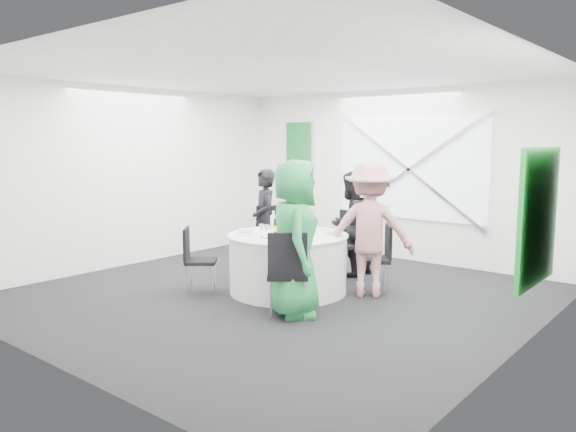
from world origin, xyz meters
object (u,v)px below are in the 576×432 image
Objects in this scene: chair_back at (346,238)px; chair_front_left at (195,255)px; chair_back_right at (380,253)px; chair_front_right at (288,268)px; green_water_bottle at (300,225)px; person_woman_pink at (370,229)px; banquet_table at (288,263)px; person_man_back at (351,224)px; clear_water_bottle at (273,224)px; person_woman_green at (295,239)px; chair_back_left at (272,234)px; person_man_back_left at (264,221)px.

chair_front_left is (-1.02, -1.99, -0.07)m from chair_back.
chair_front_left is (-1.84, -1.53, -0.02)m from chair_back_right.
chair_front_right is 3.29× the size of green_water_bottle.
chair_front_left is (-1.62, 0.09, -0.09)m from chair_front_right.
person_woman_pink reaches higher than chair_front_left.
person_woman_pink is (0.92, 0.50, 0.47)m from banquet_table.
person_man_back reaches higher than chair_front_right.
clear_water_bottle is (0.66, 0.79, 0.38)m from chair_front_left.
person_man_back reaches higher than banquet_table.
chair_front_right is at bearing 143.85° from person_woman_green.
green_water_bottle is 0.38m from clear_water_bottle.
person_man_back_left is (-0.18, 0.03, 0.18)m from chair_back_left.
banquet_table is 1.31m from person_man_back_left.
banquet_table is at bearing -90.00° from chair_back.
person_man_back_left reaches higher than banquet_table.
green_water_bottle is (-0.59, 0.97, 0.30)m from chair_front_right.
person_woman_green is at bearing -46.47° from banquet_table.
person_man_back is at bearing 89.38° from green_water_bottle.
person_woman_pink is at bearing -137.48° from chair_front_right.
person_man_back_left reaches higher than chair_front_right.
banquet_table is 0.89× the size of person_woman_green.
person_woman_pink reaches higher than chair_back_right.
chair_back_right reaches higher than banquet_table.
person_man_back is at bearing -20.67° from chair_back_left.
green_water_bottle is (-0.81, -0.65, 0.36)m from chair_back_right.
person_man_back_left is (-0.12, 1.49, 0.28)m from chair_front_left.
banquet_table is at bearing 0.40° from clear_water_bottle.
person_woman_pink is 0.89m from green_water_bottle.
chair_front_right is 0.58× the size of person_woman_pink.
chair_back_left is at bearing -43.30° from chair_front_left.
green_water_bottle is (0.98, -0.58, 0.29)m from chair_back_left.
chair_front_right is at bearing -68.61° from chair_back.
person_woman_pink is at bearing -57.30° from chair_back_left.
clear_water_bottle is (-0.96, 0.88, 0.29)m from chair_front_right.
clear_water_bottle is (-0.94, 0.73, -0.01)m from person_woman_green.
chair_front_right is at bearing -58.73° from green_water_bottle.
person_woman_pink is at bearing -53.89° from person_woman_green.
green_water_bottle is at bearing 6.26° from person_man_back_left.
chair_back_right is (0.93, 0.73, 0.14)m from banquet_table.
person_woman_green is (1.60, 0.06, 0.39)m from chair_front_left.
chair_back is 3.32× the size of clear_water_bottle.
banquet_table is at bearing -90.00° from chair_front_left.
person_man_back is at bearing 83.79° from banquet_table.
person_man_back is at bearing -162.08° from chair_back_right.
person_woman_green is at bearing -37.72° from clear_water_bottle.
clear_water_bottle is at bearing -10.70° from person_man_back.
chair_back_right is 0.41m from person_woman_pink.
chair_front_left is at bearing -20.76° from person_man_back.
person_woman_pink is (1.95, -0.20, 0.09)m from person_man_back_left.
chair_back is 1.29m from clear_water_bottle.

